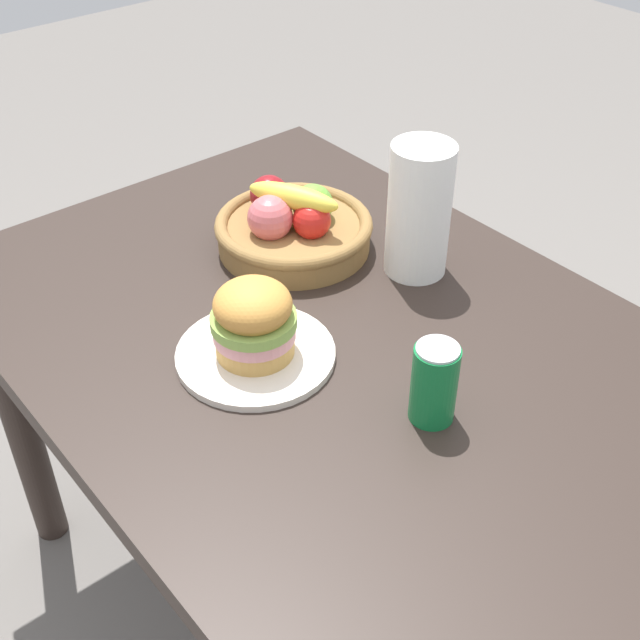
{
  "coord_description": "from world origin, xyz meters",
  "views": [
    {
      "loc": [
        0.74,
        -0.68,
        1.59
      ],
      "look_at": [
        -0.03,
        -0.04,
        0.81
      ],
      "focal_mm": 46.66,
      "sensor_mm": 36.0,
      "label": 1
    }
  ],
  "objects_px": {
    "plate": "(256,354)",
    "soda_can": "(434,383)",
    "fruit_basket": "(293,226)",
    "paper_towel_roll": "(419,210)",
    "sandwich": "(253,320)"
  },
  "relations": [
    {
      "from": "sandwich",
      "to": "fruit_basket",
      "type": "height_order",
      "value": "same"
    },
    {
      "from": "fruit_basket",
      "to": "paper_towel_roll",
      "type": "height_order",
      "value": "paper_towel_roll"
    },
    {
      "from": "sandwich",
      "to": "soda_can",
      "type": "height_order",
      "value": "sandwich"
    },
    {
      "from": "sandwich",
      "to": "paper_towel_roll",
      "type": "relative_size",
      "value": 0.55
    },
    {
      "from": "plate",
      "to": "sandwich",
      "type": "bearing_deg",
      "value": -116.57
    },
    {
      "from": "sandwich",
      "to": "soda_can",
      "type": "distance_m",
      "value": 0.29
    },
    {
      "from": "sandwich",
      "to": "paper_towel_roll",
      "type": "bearing_deg",
      "value": 92.73
    },
    {
      "from": "soda_can",
      "to": "paper_towel_roll",
      "type": "xyz_separation_m",
      "value": [
        -0.28,
        0.25,
        0.06
      ]
    },
    {
      "from": "plate",
      "to": "fruit_basket",
      "type": "xyz_separation_m",
      "value": [
        -0.21,
        0.24,
        0.04
      ]
    },
    {
      "from": "soda_can",
      "to": "paper_towel_roll",
      "type": "bearing_deg",
      "value": 138.87
    },
    {
      "from": "soda_can",
      "to": "plate",
      "type": "bearing_deg",
      "value": -156.05
    },
    {
      "from": "fruit_basket",
      "to": "paper_towel_roll",
      "type": "bearing_deg",
      "value": 32.35
    },
    {
      "from": "plate",
      "to": "soda_can",
      "type": "xyz_separation_m",
      "value": [
        0.26,
        0.12,
        0.06
      ]
    },
    {
      "from": "plate",
      "to": "sandwich",
      "type": "distance_m",
      "value": 0.07
    },
    {
      "from": "soda_can",
      "to": "paper_towel_roll",
      "type": "relative_size",
      "value": 0.53
    }
  ]
}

